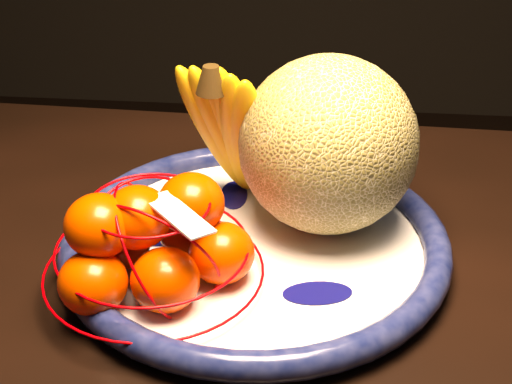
# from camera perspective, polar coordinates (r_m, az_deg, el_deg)

# --- Properties ---
(fruit_bowl) EXTENTS (0.39, 0.39, 0.03)m
(fruit_bowl) POSITION_cam_1_polar(r_m,az_deg,el_deg) (0.79, -0.07, -3.77)
(fruit_bowl) COLOR white
(fruit_bowl) RESTS_ON dining_table
(cantaloupe) EXTENTS (0.18, 0.18, 0.18)m
(cantaloupe) POSITION_cam_1_polar(r_m,az_deg,el_deg) (0.79, 5.27, 3.45)
(cantaloupe) COLOR olive
(cantaloupe) RESTS_ON fruit_bowl
(banana_bunch) EXTENTS (0.11, 0.12, 0.18)m
(banana_bunch) POSITION_cam_1_polar(r_m,az_deg,el_deg) (0.82, -1.88, 4.83)
(banana_bunch) COLOR #E3B402
(banana_bunch) RESTS_ON fruit_bowl
(mandarin_bag) EXTENTS (0.26, 0.26, 0.13)m
(mandarin_bag) POSITION_cam_1_polar(r_m,az_deg,el_deg) (0.72, -7.53, -3.68)
(mandarin_bag) COLOR #FF3C00
(mandarin_bag) RESTS_ON fruit_bowl
(price_tag) EXTENTS (0.07, 0.07, 0.01)m
(price_tag) POSITION_cam_1_polar(r_m,az_deg,el_deg) (0.67, -5.65, -1.64)
(price_tag) COLOR white
(price_tag) RESTS_ON mandarin_bag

